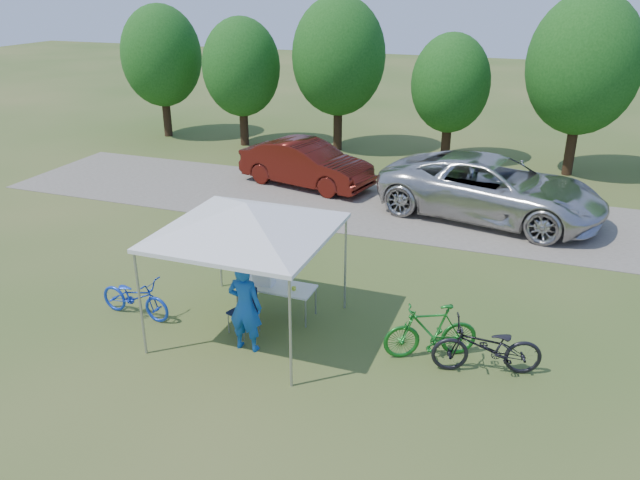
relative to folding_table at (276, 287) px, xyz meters
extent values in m
plane|color=#2D5119|center=(-0.23, -0.74, -0.63)|extent=(100.00, 100.00, 0.00)
cube|color=gray|center=(-0.23, 7.26, -0.62)|extent=(24.00, 5.00, 0.02)
cylinder|color=#A5A5AA|center=(-1.73, -2.24, 0.42)|extent=(0.05, 0.05, 2.10)
cylinder|color=#A5A5AA|center=(1.27, -2.24, 0.42)|extent=(0.05, 0.05, 2.10)
cylinder|color=#A5A5AA|center=(-1.73, 0.76, 0.42)|extent=(0.05, 0.05, 2.10)
cylinder|color=#A5A5AA|center=(1.27, 0.76, 0.42)|extent=(0.05, 0.05, 2.10)
cube|color=silver|center=(-0.23, -0.74, 1.51)|extent=(3.15, 3.15, 0.08)
pyramid|color=silver|center=(-0.23, -0.74, 2.10)|extent=(4.53, 4.53, 0.55)
cylinder|color=#382314|center=(-11.23, 13.26, 0.31)|extent=(0.36, 0.36, 1.89)
ellipsoid|color=#144711|center=(-11.23, 13.26, 2.88)|extent=(3.46, 3.46, 4.32)
cylinder|color=#382314|center=(-7.23, 12.96, 0.24)|extent=(0.36, 0.36, 1.75)
ellipsoid|color=#144711|center=(-7.23, 12.96, 2.62)|extent=(3.20, 3.20, 4.00)
cylinder|color=#382314|center=(-3.23, 13.56, 0.38)|extent=(0.36, 0.36, 2.03)
ellipsoid|color=#144711|center=(-3.23, 13.56, 3.14)|extent=(3.71, 3.71, 4.64)
cylinder|color=#382314|center=(1.27, 13.36, 0.17)|extent=(0.36, 0.36, 1.61)
ellipsoid|color=#144711|center=(1.27, 13.36, 2.36)|extent=(2.94, 2.94, 3.68)
cylinder|color=#382314|center=(5.77, 13.06, 0.42)|extent=(0.36, 0.36, 2.10)
ellipsoid|color=#144711|center=(5.77, 13.06, 3.27)|extent=(3.84, 3.84, 4.80)
cube|color=white|center=(0.00, 0.00, 0.03)|extent=(1.64, 0.68, 0.04)
cylinder|color=#A5A5AA|center=(-0.78, -0.29, -0.31)|extent=(0.04, 0.04, 0.64)
cylinder|color=#A5A5AA|center=(0.78, -0.29, -0.31)|extent=(0.04, 0.04, 0.64)
cylinder|color=#A5A5AA|center=(-0.78, 0.29, -0.31)|extent=(0.04, 0.04, 0.64)
cylinder|color=#A5A5AA|center=(0.78, 0.29, -0.31)|extent=(0.04, 0.04, 0.64)
cube|color=black|center=(-0.32, -0.90, -0.17)|extent=(0.62, 0.62, 0.04)
cube|color=black|center=(-0.32, -0.66, 0.09)|extent=(0.48, 0.20, 0.49)
cylinder|color=#A5A5AA|center=(-0.54, -1.12, -0.41)|extent=(0.02, 0.02, 0.44)
cylinder|color=#A5A5AA|center=(-0.10, -1.12, -0.41)|extent=(0.02, 0.02, 0.44)
cylinder|color=#A5A5AA|center=(-0.54, -0.68, -0.41)|extent=(0.02, 0.02, 0.44)
cylinder|color=#A5A5AA|center=(-0.10, -0.68, -0.41)|extent=(0.02, 0.02, 0.44)
cube|color=white|center=(-0.26, 0.00, 0.18)|extent=(0.42, 0.28, 0.28)
cube|color=white|center=(-0.26, 0.00, 0.34)|extent=(0.44, 0.30, 0.04)
cylinder|color=#C1D933|center=(0.42, -0.05, 0.08)|extent=(0.09, 0.09, 0.07)
imported|color=#1656B5|center=(0.00, -1.42, 0.28)|extent=(0.67, 0.45, 1.83)
imported|color=#163BC4|center=(-2.75, -1.09, -0.18)|extent=(1.75, 0.73, 0.90)
imported|color=#186D1F|center=(3.35, -0.46, -0.10)|extent=(1.82, 1.25, 1.07)
imported|color=black|center=(4.40, -0.64, -0.12)|extent=(2.07, 1.19, 1.03)
imported|color=beige|center=(3.59, 7.52, 0.29)|extent=(6.94, 4.20, 1.80)
imported|color=#50140D|center=(-2.65, 8.52, 0.16)|extent=(4.91, 2.64, 1.54)
camera|label=1|loc=(4.88, -10.60, 5.97)|focal=35.00mm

